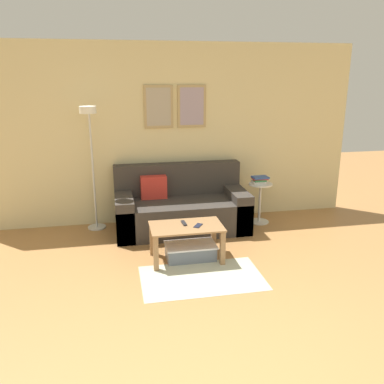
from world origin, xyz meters
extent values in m
cube|color=beige|center=(0.00, 3.60, 1.27)|extent=(5.60, 0.06, 2.55)
cube|color=tan|center=(-0.09, 3.55, 1.68)|extent=(0.41, 0.02, 0.59)
cube|color=#ADA38E|center=(-0.09, 3.54, 1.68)|extent=(0.34, 0.01, 0.52)
cube|color=tan|center=(0.38, 3.55, 1.68)|extent=(0.41, 0.02, 0.59)
cube|color=#A393A8|center=(0.38, 3.54, 1.68)|extent=(0.34, 0.01, 0.52)
cube|color=#B2B79E|center=(0.12, 1.65, 0.00)|extent=(1.31, 0.79, 0.01)
cube|color=#38332D|center=(0.14, 3.09, 0.22)|extent=(1.82, 0.87, 0.44)
cube|color=#38332D|center=(0.14, 3.43, 0.66)|extent=(1.82, 0.20, 0.45)
cube|color=#38332D|center=(-0.65, 3.09, 0.28)|extent=(0.24, 0.87, 0.56)
cube|color=#38332D|center=(0.93, 3.09, 0.28)|extent=(0.24, 0.87, 0.56)
cube|color=red|center=(-0.22, 3.26, 0.60)|extent=(0.36, 0.14, 0.32)
cube|color=#997047|center=(0.04, 2.14, 0.42)|extent=(0.84, 0.50, 0.02)
cube|color=#997047|center=(-0.35, 1.93, 0.20)|extent=(0.06, 0.06, 0.41)
cube|color=#997047|center=(0.42, 1.93, 0.20)|extent=(0.06, 0.06, 0.41)
cube|color=#997047|center=(-0.35, 2.35, 0.20)|extent=(0.06, 0.06, 0.41)
cube|color=#997047|center=(0.42, 2.35, 0.20)|extent=(0.06, 0.06, 0.41)
cube|color=slate|center=(0.09, 2.15, 0.08)|extent=(0.57, 0.32, 0.16)
cube|color=silver|center=(0.09, 2.15, 0.17)|extent=(0.60, 0.35, 0.02)
cylinder|color=silver|center=(-1.04, 3.40, 0.01)|extent=(0.25, 0.25, 0.02)
cylinder|color=silver|center=(-1.04, 3.40, 0.87)|extent=(0.03, 0.03, 1.69)
cylinder|color=silver|center=(-1.04, 3.28, 1.71)|extent=(0.02, 0.23, 0.02)
cylinder|color=white|center=(-1.04, 3.16, 1.68)|extent=(0.21, 0.21, 0.09)
cylinder|color=silver|center=(1.32, 3.17, 0.01)|extent=(0.29, 0.29, 0.01)
cylinder|color=silver|center=(1.32, 3.17, 0.29)|extent=(0.04, 0.04, 0.56)
cylinder|color=silver|center=(1.32, 3.17, 0.58)|extent=(0.34, 0.34, 0.02)
cube|color=silver|center=(1.30, 3.20, 0.60)|extent=(0.19, 0.16, 0.02)
cube|color=silver|center=(1.30, 3.19, 0.62)|extent=(0.22, 0.18, 0.01)
cube|color=#387F4C|center=(1.31, 3.18, 0.64)|extent=(0.17, 0.14, 0.03)
cube|color=#B73333|center=(1.31, 3.19, 0.66)|extent=(0.23, 0.17, 0.02)
cube|color=#335199|center=(1.32, 3.19, 0.68)|extent=(0.24, 0.18, 0.02)
cube|color=#232328|center=(0.02, 2.20, 0.44)|extent=(0.05, 0.15, 0.02)
cube|color=#1E2338|center=(0.17, 2.10, 0.43)|extent=(0.13, 0.15, 0.01)
camera|label=1|loc=(-0.76, -2.20, 2.12)|focal=38.00mm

